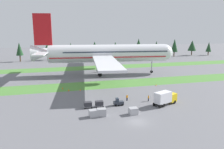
{
  "coord_description": "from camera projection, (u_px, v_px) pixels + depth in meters",
  "views": [
    {
      "loc": [
        -16.43,
        -41.71,
        19.76
      ],
      "look_at": [
        2.3,
        30.57,
        4.0
      ],
      "focal_mm": 35.61,
      "sensor_mm": 36.0,
      "label": 1
    }
  ],
  "objects": [
    {
      "name": "ground_plane",
      "position": [
        137.0,
        122.0,
        47.62
      ],
      "size": [
        400.0,
        400.0,
        0.0
      ],
      "primitive_type": "plane",
      "color": "slate"
    },
    {
      "name": "baggage_tug",
      "position": [
        118.0,
        102.0,
        57.55
      ],
      "size": [
        2.62,
        1.33,
        1.97
      ],
      "rotation": [
        0.0,
        0.0,
        -1.58
      ],
      "color": "#2D333D",
      "rests_on": "ground"
    },
    {
      "name": "taxiway_marker_2",
      "position": [
        63.0,
        88.0,
        72.87
      ],
      "size": [
        0.44,
        0.44,
        0.67
      ],
      "primitive_type": "cone",
      "color": "orange",
      "rests_on": "ground"
    },
    {
      "name": "uld_container_2",
      "position": [
        133.0,
        111.0,
        51.59
      ],
      "size": [
        2.06,
        1.67,
        1.59
      ],
      "primitive_type": "cube",
      "rotation": [
        0.0,
        0.0,
        0.04
      ],
      "color": "#A3A3A8",
      "rests_on": "ground"
    },
    {
      "name": "distant_tree_line",
      "position": [
        85.0,
        48.0,
        140.17
      ],
      "size": [
        190.36,
        10.72,
        12.65
      ],
      "color": "#4C3823",
      "rests_on": "ground"
    },
    {
      "name": "uld_container_0",
      "position": [
        94.0,
        113.0,
        50.15
      ],
      "size": [
        2.1,
        1.73,
        1.65
      ],
      "primitive_type": "cube",
      "rotation": [
        0.0,
        0.0,
        0.07
      ],
      "color": "#A3A3A8",
      "rests_on": "ground"
    },
    {
      "name": "uld_container_1",
      "position": [
        102.0,
        112.0,
        50.61
      ],
      "size": [
        2.15,
        1.79,
        1.76
      ],
      "primitive_type": "cube",
      "rotation": [
        0.0,
        0.0,
        -0.1
      ],
      "color": "#A3A3A8",
      "rests_on": "ground"
    },
    {
      "name": "taxiway_marker_1",
      "position": [
        80.0,
        90.0,
        71.2
      ],
      "size": [
        0.44,
        0.44,
        0.47
      ],
      "primitive_type": "cone",
      "color": "orange",
      "rests_on": "ground"
    },
    {
      "name": "catering_truck",
      "position": [
        165.0,
        98.0,
        57.8
      ],
      "size": [
        7.31,
        4.78,
        3.58
      ],
      "rotation": [
        0.0,
        0.0,
        -1.18
      ],
      "color": "yellow",
      "rests_on": "ground"
    },
    {
      "name": "grass_strip_far",
      "position": [
        89.0,
        68.0,
        111.47
      ],
      "size": [
        320.0,
        11.21,
        0.01
      ],
      "primitive_type": "cube",
      "color": "#4C8438",
      "rests_on": "ground"
    },
    {
      "name": "ground_crew_marshaller",
      "position": [
        127.0,
        97.0,
        61.25
      ],
      "size": [
        0.55,
        0.36,
        1.74
      ],
      "rotation": [
        0.0,
        0.0,
        3.3
      ],
      "color": "black",
      "rests_on": "ground"
    },
    {
      "name": "taxiway_marker_0",
      "position": [
        156.0,
        85.0,
        77.34
      ],
      "size": [
        0.44,
        0.44,
        0.53
      ],
      "primitive_type": "cone",
      "color": "orange",
      "rests_on": "ground"
    },
    {
      "name": "taxiway_marker_3",
      "position": [
        69.0,
        90.0,
        70.52
      ],
      "size": [
        0.44,
        0.44,
        0.65
      ],
      "primitive_type": "cone",
      "color": "orange",
      "rests_on": "ground"
    },
    {
      "name": "grass_strip_near",
      "position": [
        104.0,
        84.0,
        78.86
      ],
      "size": [
        320.0,
        11.21,
        0.01
      ],
      "primitive_type": "cube",
      "color": "#4C8438",
      "rests_on": "ground"
    },
    {
      "name": "airliner",
      "position": [
        105.0,
        53.0,
        94.52
      ],
      "size": [
        59.93,
        74.4,
        25.39
      ],
      "rotation": [
        0.0,
        0.0,
        -1.69
      ],
      "color": "silver",
      "rests_on": "ground"
    },
    {
      "name": "ground_crew_loader",
      "position": [
        148.0,
        98.0,
        60.82
      ],
      "size": [
        0.36,
        0.56,
        1.74
      ],
      "rotation": [
        0.0,
        0.0,
        4.63
      ],
      "color": "black",
      "rests_on": "ground"
    },
    {
      "name": "cargo_dolly_second",
      "position": [
        88.0,
        104.0,
        55.68
      ],
      "size": [
        2.22,
        1.53,
        1.55
      ],
      "rotation": [
        0.0,
        0.0,
        -1.58
      ],
      "color": "#A3A3A8",
      "rests_on": "ground"
    },
    {
      "name": "cargo_dolly_lead",
      "position": [
        99.0,
        103.0,
        56.35
      ],
      "size": [
        2.22,
        1.53,
        1.55
      ],
      "rotation": [
        0.0,
        0.0,
        -1.58
      ],
      "color": "#A3A3A8",
      "rests_on": "ground"
    }
  ]
}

